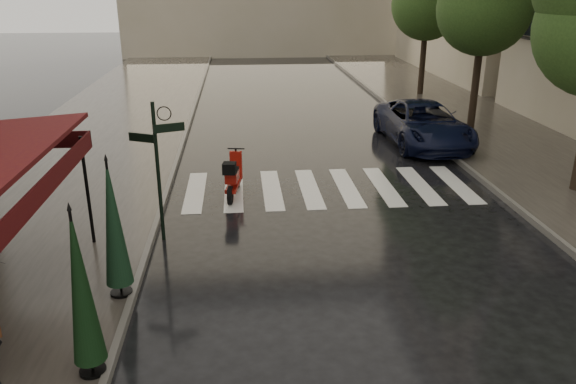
{
  "coord_description": "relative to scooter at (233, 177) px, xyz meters",
  "views": [
    {
      "loc": [
        0.56,
        -8.56,
        5.38
      ],
      "look_at": [
        1.5,
        2.04,
        1.4
      ],
      "focal_mm": 35.0,
      "sensor_mm": 36.0,
      "label": 1
    }
  ],
  "objects": [
    {
      "name": "ground",
      "position": [
        -0.35,
        -5.57,
        -0.54
      ],
      "size": [
        120.0,
        120.0,
        0.0
      ],
      "primitive_type": "plane",
      "color": "black",
      "rests_on": "ground"
    },
    {
      "name": "sidewalk_near",
      "position": [
        -4.85,
        6.43,
        -0.48
      ],
      "size": [
        6.0,
        60.0,
        0.12
      ],
      "primitive_type": "cube",
      "color": "#38332D",
      "rests_on": "ground"
    },
    {
      "name": "sidewalk_far",
      "position": [
        9.9,
        6.43,
        -0.48
      ],
      "size": [
        5.5,
        60.0,
        0.12
      ],
      "primitive_type": "cube",
      "color": "#38332D",
      "rests_on": "ground"
    },
    {
      "name": "curb_near",
      "position": [
        -1.8,
        6.43,
        -0.46
      ],
      "size": [
        0.12,
        60.0,
        0.16
      ],
      "primitive_type": "cube",
      "color": "#595651",
      "rests_on": "ground"
    },
    {
      "name": "curb_far",
      "position": [
        7.1,
        6.43,
        -0.46
      ],
      "size": [
        0.12,
        60.0,
        0.16
      ],
      "primitive_type": "cube",
      "color": "#595651",
      "rests_on": "ground"
    },
    {
      "name": "crosswalk",
      "position": [
        2.62,
        0.43,
        -0.53
      ],
      "size": [
        7.85,
        3.2,
        0.01
      ],
      "color": "silver",
      "rests_on": "ground"
    },
    {
      "name": "signpost",
      "position": [
        -1.55,
        -2.57,
        1.29
      ],
      "size": [
        1.17,
        0.29,
        3.1
      ],
      "color": "black",
      "rests_on": "ground"
    },
    {
      "name": "scooter",
      "position": [
        0.0,
        0.0,
        0.0
      ],
      "size": [
        0.59,
        1.76,
        1.16
      ],
      "rotation": [
        0.0,
        0.0,
        -0.15
      ],
      "color": "black",
      "rests_on": "ground"
    },
    {
      "name": "parked_car",
      "position": [
        6.65,
        4.67,
        0.19
      ],
      "size": [
        2.55,
        5.31,
        1.46
      ],
      "primitive_type": "imported",
      "rotation": [
        0.0,
        0.0,
        0.02
      ],
      "color": "black",
      "rests_on": "ground"
    },
    {
      "name": "parasol_front",
      "position": [
        -2.0,
        -7.25,
        0.97
      ],
      "size": [
        0.46,
        0.46,
        2.58
      ],
      "color": "black",
      "rests_on": "sidewalk_near"
    },
    {
      "name": "parasol_back",
      "position": [
        -2.0,
        -5.07,
        0.97
      ],
      "size": [
        0.48,
        0.48,
        2.57
      ],
      "color": "black",
      "rests_on": "sidewalk_near"
    }
  ]
}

